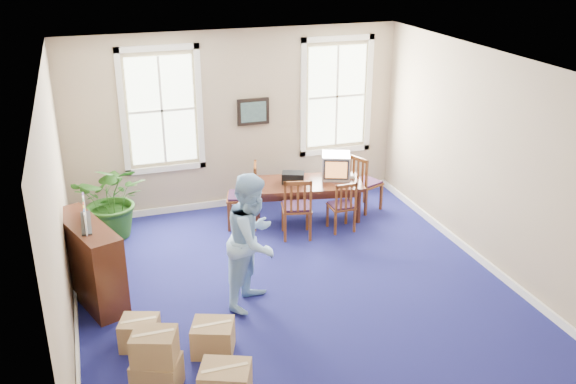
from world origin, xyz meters
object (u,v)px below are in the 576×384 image
object	(u,v)px
chair_near_left	(296,207)
man	(253,240)
credenza	(89,260)
cardboard_boxes	(172,352)
conference_table	(306,200)
potted_plant	(113,199)
crt_tv	(336,166)

from	to	relation	value
chair_near_left	man	world-z (taller)	man
credenza	cardboard_boxes	size ratio (longest dim) A/B	1.10
conference_table	credenza	bearing A→B (deg)	-145.30
conference_table	potted_plant	distance (m)	3.27
credenza	conference_table	bearing A→B (deg)	4.00
crt_tv	chair_near_left	xyz separation A→B (m)	(-0.98, -0.71, -0.35)
credenza	cardboard_boxes	bearing A→B (deg)	-89.29
crt_tv	man	bearing A→B (deg)	-110.54
potted_plant	chair_near_left	bearing A→B (deg)	-18.13
conference_table	credenza	world-z (taller)	credenza
conference_table	potted_plant	xyz separation A→B (m)	(-3.25, 0.27, 0.33)
conference_table	crt_tv	xyz separation A→B (m)	(0.58, 0.04, 0.55)
potted_plant	cardboard_boxes	size ratio (longest dim) A/B	0.97
conference_table	crt_tv	distance (m)	0.80
chair_near_left	potted_plant	xyz separation A→B (m)	(-2.85, 0.93, 0.13)
potted_plant	man	bearing A→B (deg)	-58.48
credenza	man	bearing A→B (deg)	-40.12
credenza	potted_plant	xyz separation A→B (m)	(0.46, 1.91, 0.07)
chair_near_left	conference_table	bearing A→B (deg)	-108.14
crt_tv	conference_table	bearing A→B (deg)	-154.58
crt_tv	cardboard_boxes	size ratio (longest dim) A/B	0.39
chair_near_left	cardboard_boxes	size ratio (longest dim) A/B	0.78
crt_tv	man	distance (m)	3.29
man	cardboard_boxes	world-z (taller)	man
credenza	potted_plant	size ratio (longest dim) A/B	1.13
chair_near_left	credenza	distance (m)	3.45
crt_tv	potted_plant	xyz separation A→B (m)	(-3.82, 0.22, -0.22)
chair_near_left	credenza	world-z (taller)	credenza
potted_plant	crt_tv	bearing A→B (deg)	-3.33
conference_table	cardboard_boxes	xyz separation A→B (m)	(-2.91, -3.74, 0.06)
credenza	chair_near_left	bearing A→B (deg)	-3.45
chair_near_left	man	distance (m)	2.16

